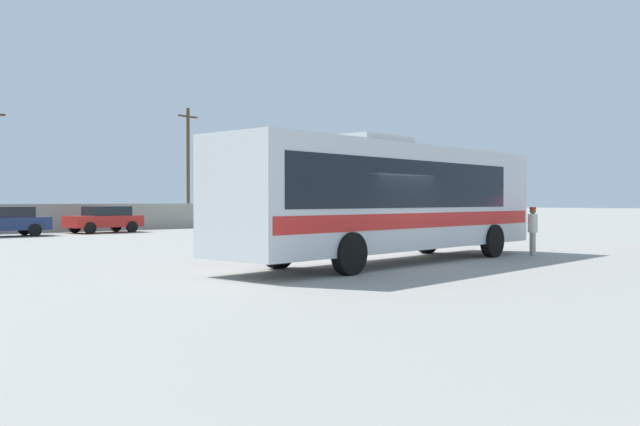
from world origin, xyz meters
The scene contains 8 objects.
ground_plane centered at (0.00, 10.00, 0.00)m, with size 300.00×300.00×0.00m, color gray.
perimeter_wall centered at (0.00, 27.13, 0.81)m, with size 80.00×0.30×1.62m, color #9E998C.
coach_bus_silver_red centered at (0.74, 0.73, 1.92)m, with size 12.44×3.86×3.60m.
attendant_by_bus_door centered at (6.27, -0.58, 0.91)m, with size 0.44×0.44×1.59m.
vendor_umbrella_near_gate_orange centered at (9.32, 5.52, 1.85)m, with size 2.08×2.08×2.18m.
parked_car_third_dark_blue centered at (-2.86, 23.59, 0.79)m, with size 4.61×2.11×1.50m.
parked_car_rightmost_red centered at (2.86, 24.28, 0.79)m, with size 4.22×2.22×1.48m.
utility_pole_far centered at (11.59, 29.84, 4.36)m, with size 1.78×0.54×8.35m.
Camera 1 is at (-13.90, -12.74, 1.80)m, focal length 38.72 mm.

